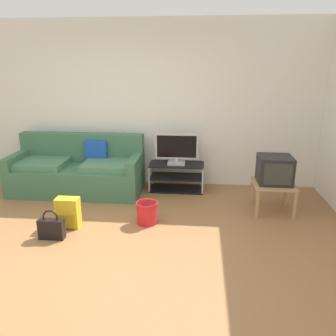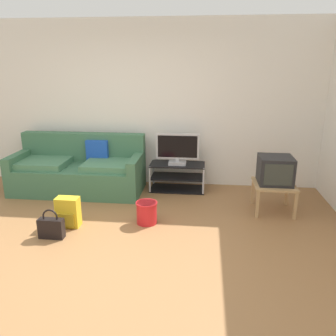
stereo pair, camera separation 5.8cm
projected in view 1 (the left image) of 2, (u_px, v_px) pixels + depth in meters
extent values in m
cube|color=olive|center=(100.00, 254.00, 3.80)|extent=(9.00, 9.80, 0.02)
cube|color=silver|center=(137.00, 104.00, 5.73)|extent=(9.00, 0.10, 2.70)
cube|color=#3D6B4C|center=(77.00, 179.00, 5.56)|extent=(2.07, 0.88, 0.43)
cube|color=#3D6B4C|center=(82.00, 147.00, 5.75)|extent=(2.07, 0.20, 0.47)
cube|color=#3D6B4C|center=(18.00, 159.00, 5.55)|extent=(0.14, 0.88, 0.19)
cube|color=#3D6B4C|center=(135.00, 162.00, 5.38)|extent=(0.14, 0.88, 0.19)
cube|color=#477857|center=(40.00, 164.00, 5.48)|extent=(0.83, 0.62, 0.10)
cube|color=#477857|center=(110.00, 166.00, 5.37)|extent=(0.83, 0.62, 0.10)
cube|color=blue|center=(96.00, 151.00, 5.62)|extent=(0.36, 0.13, 0.36)
cube|color=black|center=(177.00, 164.00, 5.59)|extent=(0.89, 0.44, 0.02)
cube|color=black|center=(177.00, 177.00, 5.65)|extent=(0.85, 0.42, 0.02)
cube|color=black|center=(176.00, 189.00, 5.71)|extent=(0.89, 0.44, 0.02)
cylinder|color=#B7B7BC|center=(149.00, 180.00, 5.50)|extent=(0.03, 0.03, 0.44)
cylinder|color=#B7B7BC|center=(203.00, 182.00, 5.42)|extent=(0.03, 0.03, 0.44)
cylinder|color=#B7B7BC|center=(152.00, 172.00, 5.89)|extent=(0.03, 0.03, 0.44)
cylinder|color=#B7B7BC|center=(203.00, 174.00, 5.81)|extent=(0.03, 0.03, 0.44)
cube|color=#B2B2B7|center=(177.00, 163.00, 5.56)|extent=(0.28, 0.22, 0.05)
cube|color=#B2B2B7|center=(177.00, 160.00, 5.55)|extent=(0.05, 0.04, 0.04)
cube|color=#B2B2B7|center=(177.00, 146.00, 5.48)|extent=(0.69, 0.04, 0.41)
cube|color=black|center=(177.00, 147.00, 5.46)|extent=(0.63, 0.01, 0.35)
cube|color=tan|center=(274.00, 184.00, 4.78)|extent=(0.55, 0.55, 0.03)
cube|color=tan|center=(257.00, 204.00, 4.63)|extent=(0.04, 0.04, 0.39)
cube|color=tan|center=(295.00, 205.00, 4.59)|extent=(0.04, 0.04, 0.39)
cube|color=tan|center=(252.00, 191.00, 5.10)|extent=(0.04, 0.04, 0.39)
cube|color=tan|center=(286.00, 192.00, 5.06)|extent=(0.04, 0.04, 0.39)
cube|color=#232326|center=(275.00, 170.00, 4.74)|extent=(0.45, 0.43, 0.38)
cube|color=#333833|center=(278.00, 174.00, 4.53)|extent=(0.37, 0.01, 0.29)
cube|color=gold|center=(68.00, 212.00, 4.36)|extent=(0.29, 0.16, 0.39)
cube|color=#A4851A|center=(66.00, 221.00, 4.29)|extent=(0.22, 0.04, 0.17)
cylinder|color=#A4851A|center=(65.00, 208.00, 4.46)|extent=(0.04, 0.04, 0.31)
cylinder|color=#A4851A|center=(77.00, 208.00, 4.45)|extent=(0.04, 0.04, 0.31)
cube|color=black|center=(52.00, 229.00, 4.08)|extent=(0.30, 0.11, 0.24)
torus|color=black|center=(50.00, 217.00, 4.04)|extent=(0.19, 0.02, 0.19)
cylinder|color=red|center=(147.00, 213.00, 4.47)|extent=(0.27, 0.27, 0.29)
cylinder|color=red|center=(147.00, 203.00, 4.44)|extent=(0.28, 0.28, 0.02)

